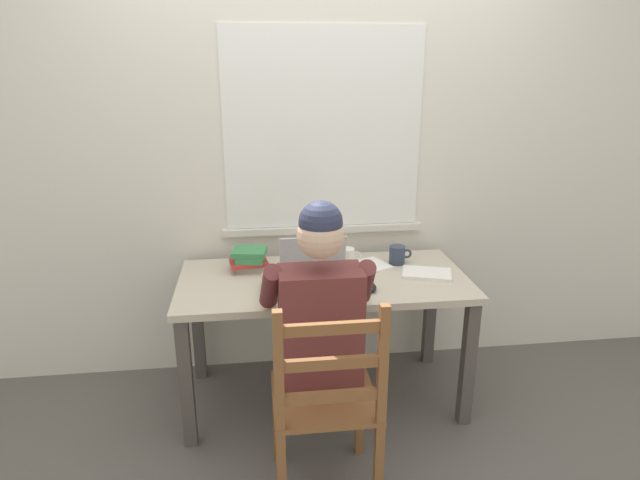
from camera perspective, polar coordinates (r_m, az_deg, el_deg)
ground_plane at (r=3.10m, az=0.35°, el=-16.09°), size 8.00×8.00×0.00m
back_wall at (r=3.01m, az=-0.66°, el=9.69°), size 6.00×0.08×2.60m
desk at (r=2.80m, az=0.37°, el=-5.74°), size 1.46×0.69×0.70m
seated_person at (r=2.38m, az=-0.26°, el=-8.40°), size 0.50×0.60×1.24m
wooden_chair at (r=2.26m, az=0.64°, el=-16.64°), size 0.42×0.42×0.94m
laptop at (r=2.65m, az=-0.56°, el=-3.73°), size 0.33×0.29×0.23m
computer_mouse at (r=2.62m, az=5.27°, el=-4.92°), size 0.06×0.10×0.03m
coffee_mug_white at (r=2.90m, az=2.87°, el=-1.82°), size 0.12×0.08×0.10m
coffee_mug_dark at (r=2.97m, az=8.13°, el=-1.56°), size 0.12×0.09×0.10m
book_stack_main at (r=2.86m, az=-7.40°, el=-2.00°), size 0.21×0.17×0.11m
paper_pile_near_laptop at (r=2.91m, az=5.04°, el=-2.73°), size 0.27×0.26×0.01m
paper_pile_back_corner at (r=2.85m, az=11.13°, el=-3.46°), size 0.28×0.23×0.02m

